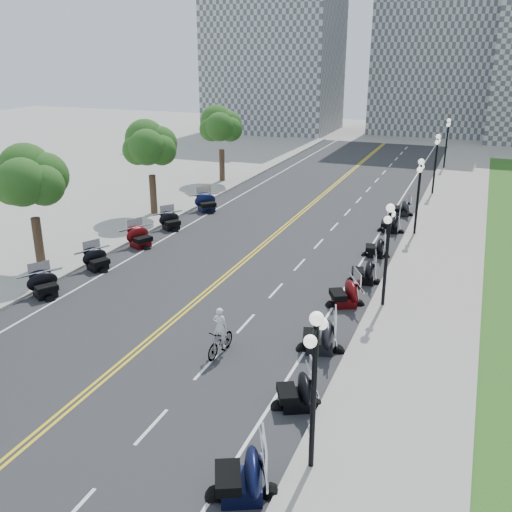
% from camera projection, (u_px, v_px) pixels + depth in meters
% --- Properties ---
extents(ground, '(160.00, 160.00, 0.00)m').
position_uv_depth(ground, '(183.00, 312.00, 26.69)').
color(ground, gray).
extents(road, '(16.00, 90.00, 0.01)m').
position_uv_depth(road, '(260.00, 247.00, 35.42)').
color(road, '#333335').
rests_on(road, ground).
extents(centerline_yellow_a, '(0.12, 90.00, 0.00)m').
position_uv_depth(centerline_yellow_a, '(258.00, 247.00, 35.46)').
color(centerline_yellow_a, yellow).
rests_on(centerline_yellow_a, road).
extents(centerline_yellow_b, '(0.12, 90.00, 0.00)m').
position_uv_depth(centerline_yellow_b, '(262.00, 247.00, 35.37)').
color(centerline_yellow_b, yellow).
rests_on(centerline_yellow_b, road).
extents(edge_line_north, '(0.12, 90.00, 0.00)m').
position_uv_depth(edge_line_north, '(362.00, 260.00, 33.19)').
color(edge_line_north, white).
rests_on(edge_line_north, road).
extents(edge_line_south, '(0.12, 90.00, 0.00)m').
position_uv_depth(edge_line_south, '(170.00, 236.00, 37.64)').
color(edge_line_south, white).
rests_on(edge_line_south, road).
extents(lane_dash_4, '(0.12, 2.00, 0.00)m').
position_uv_depth(lane_dash_4, '(151.00, 427.00, 18.58)').
color(lane_dash_4, white).
rests_on(lane_dash_4, road).
extents(lane_dash_5, '(0.12, 2.00, 0.00)m').
position_uv_depth(lane_dash_5, '(206.00, 367.00, 22.08)').
color(lane_dash_5, white).
rests_on(lane_dash_5, road).
extents(lane_dash_6, '(0.12, 2.00, 0.00)m').
position_uv_depth(lane_dash_6, '(246.00, 323.00, 25.57)').
color(lane_dash_6, white).
rests_on(lane_dash_6, road).
extents(lane_dash_7, '(0.12, 2.00, 0.00)m').
position_uv_depth(lane_dash_7, '(276.00, 291.00, 29.06)').
color(lane_dash_7, white).
rests_on(lane_dash_7, road).
extents(lane_dash_8, '(0.12, 2.00, 0.00)m').
position_uv_depth(lane_dash_8, '(300.00, 265.00, 32.56)').
color(lane_dash_8, white).
rests_on(lane_dash_8, road).
extents(lane_dash_9, '(0.12, 2.00, 0.00)m').
position_uv_depth(lane_dash_9, '(319.00, 244.00, 36.05)').
color(lane_dash_9, white).
rests_on(lane_dash_9, road).
extents(lane_dash_10, '(0.12, 2.00, 0.00)m').
position_uv_depth(lane_dash_10, '(334.00, 227.00, 39.55)').
color(lane_dash_10, white).
rests_on(lane_dash_10, road).
extents(lane_dash_11, '(0.12, 2.00, 0.00)m').
position_uv_depth(lane_dash_11, '(348.00, 212.00, 43.04)').
color(lane_dash_11, white).
rests_on(lane_dash_11, road).
extents(lane_dash_12, '(0.12, 2.00, 0.00)m').
position_uv_depth(lane_dash_12, '(359.00, 200.00, 46.53)').
color(lane_dash_12, white).
rests_on(lane_dash_12, road).
extents(lane_dash_13, '(0.12, 2.00, 0.00)m').
position_uv_depth(lane_dash_13, '(368.00, 189.00, 50.03)').
color(lane_dash_13, white).
rests_on(lane_dash_13, road).
extents(lane_dash_14, '(0.12, 2.00, 0.00)m').
position_uv_depth(lane_dash_14, '(377.00, 180.00, 53.52)').
color(lane_dash_14, white).
rests_on(lane_dash_14, road).
extents(lane_dash_15, '(0.12, 2.00, 0.00)m').
position_uv_depth(lane_dash_15, '(384.00, 172.00, 57.02)').
color(lane_dash_15, white).
rests_on(lane_dash_15, road).
extents(lane_dash_16, '(0.12, 2.00, 0.00)m').
position_uv_depth(lane_dash_16, '(391.00, 165.00, 60.51)').
color(lane_dash_16, white).
rests_on(lane_dash_16, road).
extents(lane_dash_17, '(0.12, 2.00, 0.00)m').
position_uv_depth(lane_dash_17, '(396.00, 159.00, 64.00)').
color(lane_dash_17, white).
rests_on(lane_dash_17, road).
extents(lane_dash_18, '(0.12, 2.00, 0.00)m').
position_uv_depth(lane_dash_18, '(401.00, 153.00, 67.50)').
color(lane_dash_18, white).
rests_on(lane_dash_18, road).
extents(lane_dash_19, '(0.12, 2.00, 0.00)m').
position_uv_depth(lane_dash_19, '(406.00, 148.00, 70.99)').
color(lane_dash_19, white).
rests_on(lane_dash_19, road).
extents(sidewalk_north, '(5.00, 90.00, 0.15)m').
position_uv_depth(sidewalk_north, '(435.00, 269.00, 31.75)').
color(sidewalk_north, '#9E9991').
rests_on(sidewalk_north, ground).
extents(sidewalk_south, '(5.00, 90.00, 0.15)m').
position_uv_depth(sidewalk_south, '(118.00, 228.00, 39.04)').
color(sidewalk_south, '#9E9991').
rests_on(sidewalk_south, ground).
extents(distant_block_a, '(18.00, 14.00, 26.00)m').
position_uv_depth(distant_block_a, '(275.00, 39.00, 82.65)').
color(distant_block_a, gray).
rests_on(distant_block_a, ground).
extents(distant_block_b, '(16.00, 12.00, 30.00)m').
position_uv_depth(distant_block_b, '(438.00, 23.00, 79.57)').
color(distant_block_b, gray).
rests_on(distant_block_b, ground).
extents(street_lamp_1, '(0.50, 1.20, 4.90)m').
position_uv_depth(street_lamp_1, '(314.00, 393.00, 15.82)').
color(street_lamp_1, black).
rests_on(street_lamp_1, sidewalk_north).
extents(street_lamp_2, '(0.50, 1.20, 4.90)m').
position_uv_depth(street_lamp_2, '(387.00, 256.00, 26.31)').
color(street_lamp_2, black).
rests_on(street_lamp_2, sidewalk_north).
extents(street_lamp_3, '(0.50, 1.20, 4.90)m').
position_uv_depth(street_lamp_3, '(418.00, 197.00, 36.79)').
color(street_lamp_3, black).
rests_on(street_lamp_3, sidewalk_north).
extents(street_lamp_4, '(0.50, 1.20, 4.90)m').
position_uv_depth(street_lamp_4, '(435.00, 164.00, 47.27)').
color(street_lamp_4, black).
rests_on(street_lamp_4, sidewalk_north).
extents(street_lamp_5, '(0.50, 1.20, 4.90)m').
position_uv_depth(street_lamp_5, '(446.00, 144.00, 57.75)').
color(street_lamp_5, black).
rests_on(street_lamp_5, sidewalk_north).
extents(tree_2, '(4.80, 4.80, 9.20)m').
position_uv_depth(tree_2, '(31.00, 186.00, 30.28)').
color(tree_2, '#235619').
rests_on(tree_2, sidewalk_south).
extents(tree_3, '(4.80, 4.80, 9.20)m').
position_uv_depth(tree_3, '(151.00, 151.00, 40.76)').
color(tree_3, '#235619').
rests_on(tree_3, sidewalk_south).
extents(tree_4, '(4.80, 4.80, 9.20)m').
position_uv_depth(tree_4, '(221.00, 130.00, 51.24)').
color(tree_4, '#235619').
rests_on(tree_4, sidewalk_south).
extents(motorcycle_n_3, '(2.97, 2.97, 1.56)m').
position_uv_depth(motorcycle_n_3, '(241.00, 472.00, 15.47)').
color(motorcycle_n_3, black).
rests_on(motorcycle_n_3, road).
extents(motorcycle_n_4, '(2.63, 2.63, 1.37)m').
position_uv_depth(motorcycle_n_4, '(296.00, 389.00, 19.42)').
color(motorcycle_n_4, black).
rests_on(motorcycle_n_4, road).
extents(motorcycle_n_5, '(2.60, 2.60, 1.48)m').
position_uv_depth(motorcycle_n_5, '(320.00, 334.00, 23.07)').
color(motorcycle_n_5, black).
rests_on(motorcycle_n_5, road).
extents(motorcycle_n_6, '(2.75, 2.75, 1.42)m').
position_uv_depth(motorcycle_n_6, '(345.00, 292.00, 27.18)').
color(motorcycle_n_6, '#590A0C').
rests_on(motorcycle_n_6, road).
extents(motorcycle_n_7, '(2.34, 2.34, 1.37)m').
position_uv_depth(motorcycle_n_7, '(364.00, 270.00, 29.88)').
color(motorcycle_n_7, black).
rests_on(motorcycle_n_7, road).
extents(motorcycle_n_8, '(2.09, 2.09, 1.25)m').
position_uv_depth(motorcycle_n_8, '(375.00, 246.00, 33.72)').
color(motorcycle_n_8, black).
rests_on(motorcycle_n_8, road).
extents(motorcycle_n_9, '(2.12, 2.12, 1.35)m').
position_uv_depth(motorcycle_n_9, '(391.00, 222.00, 38.22)').
color(motorcycle_n_9, black).
rests_on(motorcycle_n_9, road).
extents(motorcycle_n_10, '(2.39, 2.39, 1.30)m').
position_uv_depth(motorcycle_n_10, '(401.00, 207.00, 42.02)').
color(motorcycle_n_10, black).
rests_on(motorcycle_n_10, road).
extents(motorcycle_s_5, '(2.65, 2.65, 1.35)m').
position_uv_depth(motorcycle_s_5, '(44.00, 284.00, 28.19)').
color(motorcycle_s_5, black).
rests_on(motorcycle_s_5, road).
extents(motorcycle_s_6, '(2.46, 2.46, 1.29)m').
position_uv_depth(motorcycle_s_6, '(97.00, 259.00, 31.66)').
color(motorcycle_s_6, black).
rests_on(motorcycle_s_6, road).
extents(motorcycle_s_7, '(2.63, 2.63, 1.39)m').
position_uv_depth(motorcycle_s_7, '(140.00, 236.00, 35.31)').
color(motorcycle_s_7, '#590A0C').
rests_on(motorcycle_s_7, road).
extents(motorcycle_s_8, '(2.60, 2.60, 1.30)m').
position_uv_depth(motorcycle_s_8, '(171.00, 220.00, 38.77)').
color(motorcycle_s_8, black).
rests_on(motorcycle_s_8, road).
extents(motorcycle_s_9, '(2.99, 2.99, 1.48)m').
position_uv_depth(motorcycle_s_9, '(206.00, 202.00, 43.09)').
color(motorcycle_s_9, black).
rests_on(motorcycle_s_9, road).
extents(bicycle, '(0.72, 1.95, 1.15)m').
position_uv_depth(bicycle, '(220.00, 341.00, 22.83)').
color(bicycle, '#A51414').
rests_on(bicycle, road).
extents(cyclist_rider, '(0.62, 0.41, 1.71)m').
position_uv_depth(cyclist_rider, '(220.00, 309.00, 22.34)').
color(cyclist_rider, white).
rests_on(cyclist_rider, bicycle).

